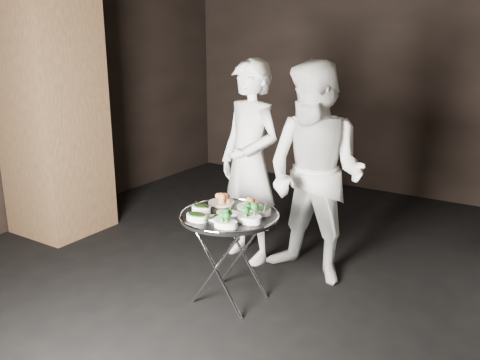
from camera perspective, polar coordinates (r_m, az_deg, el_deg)
The scene contains 17 objects.
floor at distance 4.05m, azimuth 1.50°, elevation -14.27°, with size 6.00×7.00×0.05m, color black.
wall_back at distance 6.78m, azimuth 17.60°, elevation 10.94°, with size 6.00×0.05×3.00m, color black.
column_left at distance 5.51m, azimuth -20.52°, elevation 9.66°, with size 0.80×0.80×3.00m, color brown.
tray_stand at distance 3.94m, azimuth -1.20°, elevation -8.33°, with size 0.48×0.40×0.70m.
serving_tray at distance 3.82m, azimuth -1.22°, elevation -4.00°, with size 0.75×0.75×0.04m.
potato_plate_a at distance 4.03m, azimuth -2.11°, elevation -2.25°, with size 0.21×0.21×0.08m.
potato_plate_b at distance 3.93m, azimuth 1.14°, elevation -2.72°, with size 0.21×0.21×0.08m.
greens_bowl at distance 3.80m, azimuth 2.60°, elevation -3.42°, with size 0.12×0.12×0.07m.
asparagus_plate_a at distance 3.81m, azimuth -1.31°, elevation -3.61°, with size 0.20×0.15×0.04m.
asparagus_plate_b at distance 3.70m, azimuth -2.96°, elevation -4.22°, with size 0.18×0.10×0.04m.
spinach_bowl_a at distance 3.87m, azimuth -4.37°, elevation -3.12°, with size 0.16×0.11×0.06m.
spinach_bowl_b at distance 3.69m, azimuth -4.90°, elevation -4.08°, with size 0.17×0.12×0.07m.
broccoli_bowl_a at distance 3.65m, azimuth 1.00°, elevation -4.16°, with size 0.21×0.16×0.08m.
broccoli_bowl_b at distance 3.56m, azimuth -1.61°, elevation -4.79°, with size 0.19×0.15×0.07m.
serving_utensils at distance 3.84m, azimuth -0.45°, elevation -2.93°, with size 0.58×0.44×0.01m.
waiter_left at distance 4.54m, azimuth 1.11°, elevation 1.94°, with size 0.67×0.44×1.82m, color silver.
waiter_right at distance 4.20m, azimuth 8.45°, elevation 0.63°, with size 0.89×0.69×1.83m, color silver.
Camera 1 is at (1.81, -2.99, 2.02)m, focal length 38.00 mm.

